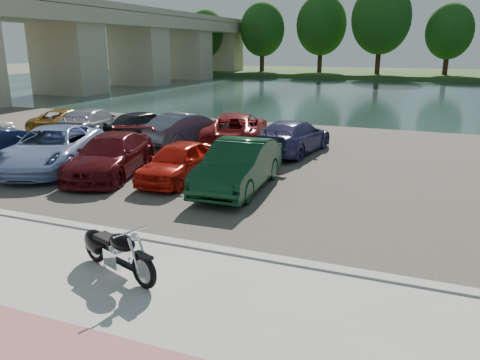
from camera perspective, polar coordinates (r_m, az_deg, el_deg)
The scene contains 19 objects.
ground at distance 9.02m, azimuth -9.69°, elevation -13.59°, with size 200.00×200.00×0.00m, color #595447.
promenade at distance 8.28m, azimuth -13.43°, elevation -16.31°, with size 60.00×6.00×0.10m, color #A4A19B.
kerb at distance 10.54m, azimuth -4.03°, elevation -8.40°, with size 60.00×0.30×0.14m, color #A4A19B.
parking_lot at distance 18.65m, azimuth 8.04°, elevation 2.18°, with size 60.00×18.00×0.04m, color #463F38.
river at distance 47.02m, azimuth 16.77°, elevation 9.91°, with size 120.00×40.00×0.00m, color #192D2A.
far_bank at distance 78.85m, azimuth 19.11°, elevation 12.12°, with size 120.00×24.00×0.60m, color #254619.
bridge at distance 57.54m, azimuth -12.85°, elevation 16.68°, with size 7.00×56.00×8.55m.
far_trees at distance 72.48m, azimuth 22.93°, elevation 17.20°, with size 70.25×10.68×12.52m.
motorcycle at distance 9.67m, azimuth -15.38°, elevation -8.13°, with size 2.24×1.08×1.05m.
car_2 at distance 18.58m, azimuth -21.91°, elevation 3.62°, with size 2.55×5.53×1.54m, color #91A2D3.
car_3 at distance 17.00m, azimuth -15.46°, elevation 2.92°, with size 1.98×4.86×1.41m, color #510B0F.
car_4 at distance 15.87m, azimuth -7.58°, elevation 2.25°, with size 1.54×3.82×1.30m, color red.
car_5 at distance 14.71m, azimuth -0.16°, elevation 1.78°, with size 1.63×4.67×1.54m, color #0E351C.
car_6 at distance 26.43m, azimuth -20.31°, elevation 6.83°, with size 2.09×4.53×1.26m, color olive.
car_7 at distance 24.45m, azimuth -17.60°, elevation 6.66°, with size 2.06×5.07×1.47m, color gray.
car_8 at distance 23.52m, azimuth -11.70°, elevation 6.66°, with size 1.67×4.15×1.41m, color black.
car_9 at distance 21.98m, azimuth -6.31°, elevation 6.31°, with size 1.53×4.40×1.45m, color slate.
car_10 at distance 21.15m, azimuth -0.48°, elevation 6.15°, with size 2.56×5.55×1.54m, color maroon.
car_11 at distance 20.02m, azimuth 6.50°, elevation 5.29°, with size 1.97×4.85×1.41m, color navy.
Camera 1 is at (4.23, -6.63, 4.41)m, focal length 35.00 mm.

